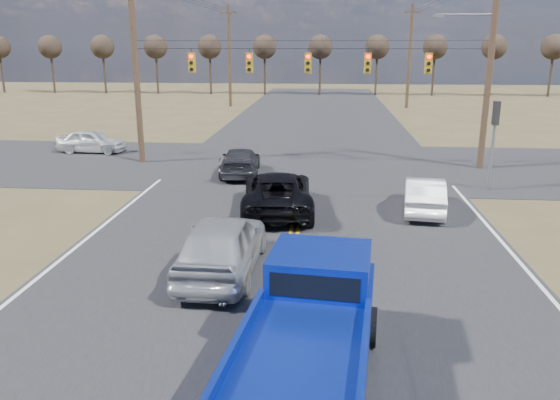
# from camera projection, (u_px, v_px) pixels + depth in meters

# --- Properties ---
(ground) EXTENTS (160.00, 160.00, 0.00)m
(ground) POSITION_uv_depth(u_px,v_px,m) (274.00, 341.00, 11.87)
(ground) COLOR brown
(ground) RESTS_ON ground
(road_main) EXTENTS (14.00, 120.00, 0.02)m
(road_main) POSITION_uv_depth(u_px,v_px,m) (299.00, 208.00, 21.45)
(road_main) COLOR #28282B
(road_main) RESTS_ON ground
(road_cross) EXTENTS (120.00, 12.00, 0.02)m
(road_cross) POSITION_uv_depth(u_px,v_px,m) (307.00, 165.00, 29.11)
(road_cross) COLOR #28282B
(road_cross) RESTS_ON ground
(signal_gantry) EXTENTS (19.60, 4.83, 10.00)m
(signal_gantry) POSITION_uv_depth(u_px,v_px,m) (318.00, 68.00, 27.48)
(signal_gantry) COLOR #473323
(signal_gantry) RESTS_ON ground
(utility_poles) EXTENTS (19.60, 58.32, 10.00)m
(utility_poles) POSITION_uv_depth(u_px,v_px,m) (307.00, 65.00, 26.72)
(utility_poles) COLOR #473323
(utility_poles) RESTS_ON ground
(treeline) EXTENTS (87.00, 117.80, 7.40)m
(treeline) POSITION_uv_depth(u_px,v_px,m) (313.00, 52.00, 36.13)
(treeline) COLOR #33261C
(treeline) RESTS_ON ground
(pickup_truck) EXTENTS (2.86, 6.11, 2.22)m
(pickup_truck) POSITION_uv_depth(u_px,v_px,m) (310.00, 335.00, 10.00)
(pickup_truck) COLOR black
(pickup_truck) RESTS_ON ground
(silver_suv) EXTENTS (2.11, 5.05, 1.71)m
(silver_suv) POSITION_uv_depth(u_px,v_px,m) (222.00, 244.00, 15.18)
(silver_suv) COLOR #A7AAAF
(silver_suv) RESTS_ON ground
(black_suv) EXTENTS (3.07, 5.79, 1.55)m
(black_suv) POSITION_uv_depth(u_px,v_px,m) (277.00, 192.00, 20.87)
(black_suv) COLOR black
(black_suv) RESTS_ON ground
(white_car_queue) EXTENTS (1.96, 4.27, 1.35)m
(white_car_queue) POSITION_uv_depth(u_px,v_px,m) (424.00, 195.00, 20.87)
(white_car_queue) COLOR white
(white_car_queue) RESTS_ON ground
(dgrey_car_queue) EXTENTS (2.21, 4.67, 1.31)m
(dgrey_car_queue) POSITION_uv_depth(u_px,v_px,m) (240.00, 162.00, 26.80)
(dgrey_car_queue) COLOR #2C2D31
(dgrey_car_queue) RESTS_ON ground
(cross_car_west) EXTENTS (1.79, 4.08, 1.37)m
(cross_car_west) POSITION_uv_depth(u_px,v_px,m) (92.00, 141.00, 32.33)
(cross_car_west) COLOR silver
(cross_car_west) RESTS_ON ground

